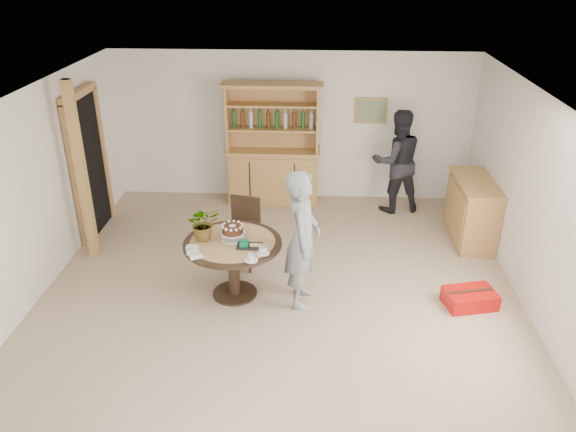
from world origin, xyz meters
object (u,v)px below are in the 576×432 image
at_px(hutch, 273,163).
at_px(adult_person, 397,161).
at_px(red_suitcase, 470,298).
at_px(teen_boy, 302,239).
at_px(sideboard, 472,210).
at_px(dining_table, 233,252).
at_px(dining_chair, 243,227).

relative_size(hutch, adult_person, 1.20).
bearing_deg(red_suitcase, teen_boy, 166.84).
xyz_separation_m(sideboard, dining_table, (-3.30, -1.68, 0.13)).
height_order(adult_person, red_suitcase, adult_person).
distance_m(sideboard, adult_person, 1.48).
bearing_deg(hutch, teen_boy, -79.04).
distance_m(dining_chair, teen_boy, 1.29).
height_order(dining_table, red_suitcase, dining_table).
distance_m(hutch, adult_person, 2.04).
distance_m(sideboard, red_suitcase, 1.85).
height_order(dining_chair, red_suitcase, dining_chair).
height_order(dining_table, adult_person, adult_person).
distance_m(dining_table, teen_boy, 0.89).
height_order(hutch, teen_boy, hutch).
distance_m(hutch, teen_boy, 3.09).
bearing_deg(sideboard, red_suitcase, -102.67).
xyz_separation_m(hutch, teen_boy, (0.59, -3.03, 0.17)).
relative_size(sideboard, adult_person, 0.74).
xyz_separation_m(dining_chair, adult_person, (2.27, 1.86, 0.32)).
distance_m(dining_chair, red_suitcase, 3.06).
relative_size(hutch, dining_table, 1.70).
distance_m(hutch, dining_table, 2.94).
xyz_separation_m(sideboard, red_suitcase, (-0.40, -1.77, -0.37)).
bearing_deg(teen_boy, sideboard, -50.25).
relative_size(hutch, red_suitcase, 3.01).
xyz_separation_m(sideboard, dining_chair, (-3.29, -0.86, 0.06)).
height_order(sideboard, dining_table, sideboard).
xyz_separation_m(dining_chair, teen_boy, (0.83, -0.93, 0.33)).
xyz_separation_m(dining_table, dining_chair, (0.02, 0.83, -0.07)).
distance_m(dining_table, dining_chair, 0.83).
bearing_deg(dining_chair, adult_person, 53.04).
height_order(hutch, red_suitcase, hutch).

